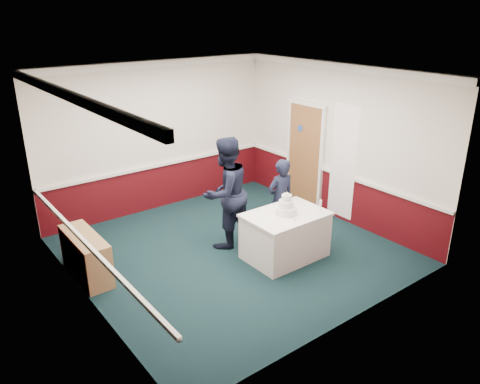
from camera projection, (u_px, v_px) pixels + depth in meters
ground at (233, 251)px, 8.08m from camera, size 5.00×5.00×0.00m
room_shell at (214, 132)px, 7.86m from camera, size 5.00×5.00×3.00m
sideboard at (86, 256)px, 7.20m from camera, size 0.41×1.20×0.70m
cake_table at (285, 235)px, 7.75m from camera, size 1.32×0.92×0.79m
wedding_cake at (286, 207)px, 7.56m from camera, size 0.35×0.35×0.36m
cake_knife at (293, 218)px, 7.44m from camera, size 0.10×0.21×0.00m
champagne_flute at (321, 204)px, 7.63m from camera, size 0.05×0.05×0.21m
person_man at (226, 193)px, 7.96m from camera, size 1.05×0.88×1.95m
person_woman at (280, 200)px, 8.26m from camera, size 0.58×0.40×1.50m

